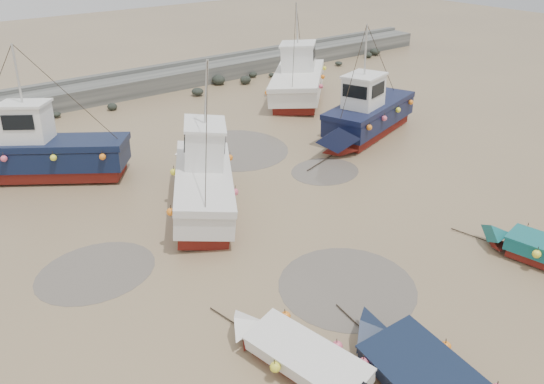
{
  "coord_description": "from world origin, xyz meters",
  "views": [
    {
      "loc": [
        -12.59,
        -13.07,
        11.07
      ],
      "look_at": [
        -1.3,
        1.87,
        1.4
      ],
      "focal_mm": 35.0,
      "sensor_mm": 36.0,
      "label": 1
    }
  ],
  "objects_px": {
    "cabin_boat_1": "(200,177)",
    "dinghy_0": "(298,350)",
    "cabin_boat_2": "(365,114)",
    "cabin_boat_3": "(300,78)",
    "cabin_boat_0": "(37,152)",
    "dinghy_1": "(431,379)",
    "person": "(222,192)",
    "dinghy_2": "(544,249)"
  },
  "relations": [
    {
      "from": "dinghy_0",
      "to": "person",
      "type": "height_order",
      "value": "dinghy_0"
    },
    {
      "from": "cabin_boat_2",
      "to": "dinghy_1",
      "type": "bearing_deg",
      "value": 123.04
    },
    {
      "from": "cabin_boat_2",
      "to": "person",
      "type": "xyz_separation_m",
      "value": [
        -10.17,
        -1.0,
        -1.35
      ]
    },
    {
      "from": "dinghy_1",
      "to": "cabin_boat_0",
      "type": "bearing_deg",
      "value": 109.49
    },
    {
      "from": "dinghy_0",
      "to": "cabin_boat_3",
      "type": "bearing_deg",
      "value": 39.0
    },
    {
      "from": "cabin_boat_0",
      "to": "dinghy_2",
      "type": "bearing_deg",
      "value": -111.39
    },
    {
      "from": "cabin_boat_1",
      "to": "cabin_boat_2",
      "type": "height_order",
      "value": "same"
    },
    {
      "from": "dinghy_0",
      "to": "cabin_boat_0",
      "type": "relative_size",
      "value": 0.64
    },
    {
      "from": "dinghy_1",
      "to": "cabin_boat_2",
      "type": "height_order",
      "value": "cabin_boat_2"
    },
    {
      "from": "cabin_boat_0",
      "to": "person",
      "type": "height_order",
      "value": "cabin_boat_0"
    },
    {
      "from": "cabin_boat_3",
      "to": "dinghy_1",
      "type": "bearing_deg",
      "value": -77.41
    },
    {
      "from": "cabin_boat_3",
      "to": "person",
      "type": "bearing_deg",
      "value": -98.32
    },
    {
      "from": "dinghy_2",
      "to": "cabin_boat_0",
      "type": "distance_m",
      "value": 22.0
    },
    {
      "from": "cabin_boat_0",
      "to": "dinghy_1",
      "type": "bearing_deg",
      "value": -133.48
    },
    {
      "from": "dinghy_2",
      "to": "cabin_boat_3",
      "type": "relative_size",
      "value": 0.63
    },
    {
      "from": "cabin_boat_3",
      "to": "dinghy_0",
      "type": "bearing_deg",
      "value": -84.93
    },
    {
      "from": "cabin_boat_1",
      "to": "cabin_boat_2",
      "type": "distance_m",
      "value": 11.58
    },
    {
      "from": "dinghy_0",
      "to": "cabin_boat_0",
      "type": "xyz_separation_m",
      "value": [
        -2.11,
        16.75,
        0.79
      ]
    },
    {
      "from": "dinghy_1",
      "to": "cabin_boat_0",
      "type": "height_order",
      "value": "cabin_boat_0"
    },
    {
      "from": "cabin_boat_1",
      "to": "cabin_boat_0",
      "type": "bearing_deg",
      "value": 153.51
    },
    {
      "from": "cabin_boat_2",
      "to": "cabin_boat_3",
      "type": "distance_m",
      "value": 8.27
    },
    {
      "from": "cabin_boat_1",
      "to": "dinghy_1",
      "type": "bearing_deg",
      "value": -62.84
    },
    {
      "from": "cabin_boat_1",
      "to": "cabin_boat_3",
      "type": "distance_m",
      "value": 16.42
    },
    {
      "from": "dinghy_0",
      "to": "person",
      "type": "bearing_deg",
      "value": 57.66
    },
    {
      "from": "dinghy_0",
      "to": "cabin_boat_0",
      "type": "distance_m",
      "value": 16.9
    },
    {
      "from": "dinghy_1",
      "to": "cabin_boat_2",
      "type": "bearing_deg",
      "value": 56.79
    },
    {
      "from": "cabin_boat_0",
      "to": "cabin_boat_2",
      "type": "bearing_deg",
      "value": -74.49
    },
    {
      "from": "dinghy_2",
      "to": "cabin_boat_1",
      "type": "height_order",
      "value": "cabin_boat_1"
    },
    {
      "from": "cabin_boat_0",
      "to": "cabin_boat_2",
      "type": "relative_size",
      "value": 0.92
    },
    {
      "from": "dinghy_0",
      "to": "dinghy_2",
      "type": "distance_m",
      "value": 10.35
    },
    {
      "from": "cabin_boat_1",
      "to": "dinghy_0",
      "type": "bearing_deg",
      "value": -75.5
    },
    {
      "from": "dinghy_0",
      "to": "dinghy_1",
      "type": "bearing_deg",
      "value": -64.72
    },
    {
      "from": "dinghy_0",
      "to": "dinghy_1",
      "type": "xyz_separation_m",
      "value": [
        2.09,
        -2.82,
        -0.01
      ]
    },
    {
      "from": "dinghy_1",
      "to": "cabin_boat_1",
      "type": "distance_m",
      "value": 12.59
    },
    {
      "from": "dinghy_2",
      "to": "dinghy_0",
      "type": "bearing_deg",
      "value": 159.88
    },
    {
      "from": "dinghy_1",
      "to": "dinghy_2",
      "type": "xyz_separation_m",
      "value": [
        8.16,
        1.39,
        0.02
      ]
    },
    {
      "from": "dinghy_0",
      "to": "dinghy_1",
      "type": "height_order",
      "value": "same"
    },
    {
      "from": "dinghy_2",
      "to": "person",
      "type": "bearing_deg",
      "value": 106.37
    },
    {
      "from": "cabin_boat_0",
      "to": "cabin_boat_1",
      "type": "xyz_separation_m",
      "value": [
        4.73,
        -7.02,
        0.01
      ]
    },
    {
      "from": "cabin_boat_0",
      "to": "person",
      "type": "xyz_separation_m",
      "value": [
        6.04,
        -6.55,
        -1.34
      ]
    },
    {
      "from": "dinghy_0",
      "to": "dinghy_2",
      "type": "bearing_deg",
      "value": -19.23
    },
    {
      "from": "cabin_boat_1",
      "to": "cabin_boat_2",
      "type": "relative_size",
      "value": 0.92
    }
  ]
}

